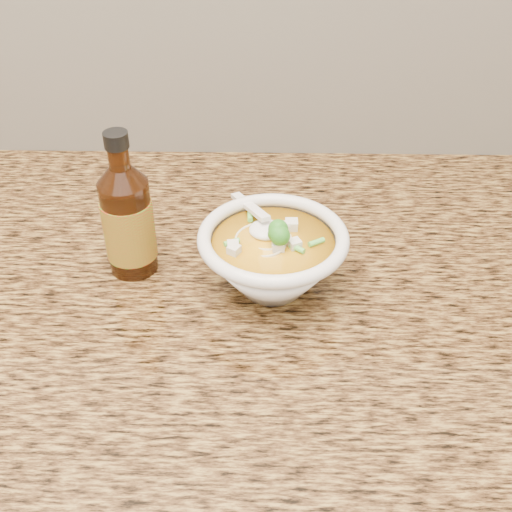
{
  "coord_description": "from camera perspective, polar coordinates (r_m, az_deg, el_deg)",
  "views": [
    {
      "loc": [
        0.24,
        1.04,
        1.41
      ],
      "look_at": [
        0.23,
        1.64,
        0.95
      ],
      "focal_mm": 45.0,
      "sensor_mm": 36.0,
      "label": 1
    }
  ],
  "objects": [
    {
      "name": "cabinet",
      "position": [
        1.2,
        -11.71,
        -18.78
      ],
      "size": [
        4.0,
        0.65,
        0.86
      ],
      "primitive_type": "cube",
      "color": "#381E10",
      "rests_on": "ground"
    },
    {
      "name": "counter_slab",
      "position": [
        0.86,
        -15.42,
        -1.92
      ],
      "size": [
        4.0,
        0.68,
        0.04
      ],
      "primitive_type": "cube",
      "color": "olive",
      "rests_on": "cabinet"
    },
    {
      "name": "soup_bowl",
      "position": [
        0.76,
        1.48,
        -0.27
      ],
      "size": [
        0.18,
        0.19,
        0.1
      ],
      "rotation": [
        0.0,
        0.0,
        0.35
      ],
      "color": "white",
      "rests_on": "counter_slab"
    },
    {
      "name": "hot_sauce_bottle",
      "position": [
        0.79,
        -11.31,
        3.09
      ],
      "size": [
        0.07,
        0.07,
        0.19
      ],
      "rotation": [
        0.0,
        0.0,
        0.06
      ],
      "color": "#3F1B08",
      "rests_on": "counter_slab"
    }
  ]
}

